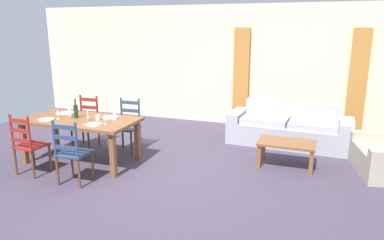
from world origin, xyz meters
The scene contains 27 objects.
ground_plane centered at (0.00, 0.00, -0.01)m, with size 9.60×9.60×0.02m, color #443B4C.
wall_far centered at (0.00, 3.30, 1.35)m, with size 9.60×0.16×2.70m, color beige.
curtain_panel_left centered at (0.53, 3.16, 1.10)m, with size 0.35×0.08×2.20m, color #BE7732.
curtain_panel_right centered at (2.93, 3.16, 1.10)m, with size 0.35×0.08×2.20m, color #BE7732.
dining_table centered at (-1.44, -0.07, 0.66)m, with size 1.90×0.96×0.75m.
dining_chair_near_left centered at (-1.85, -0.78, 0.48)m, with size 0.45×0.43×0.96m.
dining_chair_near_right centered at (-1.01, -0.84, 0.48)m, with size 0.44×0.42×0.96m.
dining_chair_far_left centered at (-1.87, 0.68, 0.48)m, with size 0.43×0.41×0.96m.
dining_chair_far_right centered at (-0.99, 0.70, 0.48)m, with size 0.43×0.41×0.96m.
dinner_plate_near_left centered at (-1.89, -0.32, 0.76)m, with size 0.24×0.24×0.02m, color white.
fork_near_left centered at (-2.04, -0.32, 0.75)m, with size 0.02×0.17×0.01m, color silver.
dinner_plate_near_right centered at (-0.99, -0.32, 0.76)m, with size 0.24×0.24×0.02m, color white.
fork_near_right centered at (-1.14, -0.32, 0.75)m, with size 0.02×0.17×0.01m, color silver.
dinner_plate_far_left centered at (-1.89, 0.18, 0.76)m, with size 0.24×0.24×0.02m, color white.
fork_far_left centered at (-2.04, 0.18, 0.75)m, with size 0.02×0.17×0.01m, color silver.
dinner_plate_far_right centered at (-0.99, 0.18, 0.76)m, with size 0.24×0.24×0.02m, color white.
fork_far_right centered at (-1.14, 0.18, 0.75)m, with size 0.02×0.17×0.01m, color silver.
wine_bottle centered at (-1.52, -0.03, 0.87)m, with size 0.07×0.07×0.32m.
wine_glass_near_left centered at (-1.75, -0.21, 0.86)m, with size 0.06×0.06×0.16m.
wine_glass_near_right centered at (-0.84, -0.22, 0.86)m, with size 0.06×0.06×0.16m.
wine_glass_far_left centered at (-1.74, 0.07, 0.86)m, with size 0.06×0.06×0.16m.
wine_glass_far_right centered at (-0.85, 0.07, 0.86)m, with size 0.06×0.06×0.16m.
coffee_cup_primary centered at (-1.09, -0.05, 0.80)m, with size 0.07×0.07×0.09m, color silver.
candle_tall centered at (-1.62, -0.05, 0.82)m, with size 0.05×0.05×0.26m.
candle_short centered at (-1.24, -0.11, 0.79)m, with size 0.05×0.05×0.16m.
couch centered at (1.73, 2.12, 0.29)m, with size 2.32×0.92×0.80m.
coffee_table centered at (1.81, 0.91, 0.36)m, with size 0.90×0.56×0.42m.
Camera 1 is at (2.27, -4.83, 2.21)m, focal length 33.83 mm.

